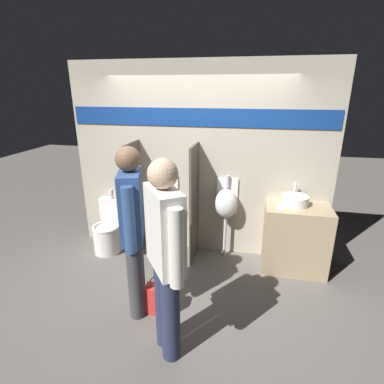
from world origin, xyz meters
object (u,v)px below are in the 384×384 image
Objects in this scene: cell_phone at (280,208)px; urinal_near_counter at (167,199)px; sink_basin at (295,200)px; person_in_vest at (165,254)px; shopping_bag at (158,299)px; urinal_far at (226,204)px; person_with_lanyard at (133,227)px; toilet at (109,231)px.

cell_phone is 0.12× the size of urinal_near_counter.
sink_basin is 2.10m from person_in_vest.
person_in_vest is 0.99m from shopping_bag.
urinal_near_counter is 0.86m from urinal_far.
person_in_vest is (0.52, -1.79, 0.20)m from urinal_near_counter.
person_with_lanyard reaches higher than cell_phone.
sink_basin is at bearing -71.71° from person_with_lanyard.
person_in_vest reaches higher than shopping_bag.
cell_phone is 2.50m from toilet.
person_in_vest reaches higher than sink_basin.
toilet is 1.98× the size of shopping_bag.
person_in_vest is at bearing -100.75° from urinal_far.
urinal_near_counter reaches higher than toilet.
urinal_near_counter is at bearing 176.94° from sink_basin.
urinal_near_counter is 0.65× the size of person_with_lanyard.
shopping_bag is at bearing -78.11° from urinal_near_counter.
person_in_vest reaches higher than urinal_near_counter.
shopping_bag is (-1.28, -1.09, -0.74)m from cell_phone.
cell_phone is at bearing 40.40° from shopping_bag.
cell_phone is 0.08× the size of person_in_vest.
person_with_lanyard reaches higher than toilet.
urinal_far is 0.65× the size of person_in_vest.
urinal_far is at bearing 159.83° from cell_phone.
person_in_vest is 1.00× the size of person_with_lanyard.
cell_phone is 0.12× the size of urinal_far.
toilet reaches higher than shopping_bag.
person_with_lanyard reaches higher than sink_basin.
cell_phone is 0.75m from urinal_far.
urinal_near_counter is 1.88m from person_in_vest.
shopping_bag is (-0.58, -1.34, -0.65)m from urinal_far.
urinal_near_counter is 1.52m from shopping_bag.
urinal_far is 2.64× the size of shopping_bag.
urinal_far reaches higher than cell_phone.
urinal_far is 1.81m from toilet.
sink_basin is 2.43× the size of cell_phone.
urinal_near_counter is at bearing -15.91° from person_with_lanyard.
urinal_near_counter is 1.02m from toilet.
shopping_bag is (1.15, -1.16, -0.14)m from toilet.
person_in_vest is at bearing -124.02° from cell_phone.
cell_phone is 1.83m from shopping_bag.
person_with_lanyard is at bearing -144.18° from cell_phone.
person_with_lanyard is 4.04× the size of shopping_bag.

